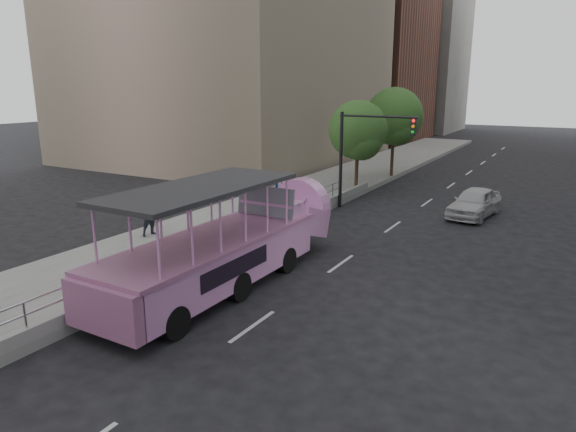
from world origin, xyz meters
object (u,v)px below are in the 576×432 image
(parking_sign, at_px, (281,198))
(street_tree_far, at_px, (395,119))
(duck_boat, at_px, (232,244))
(traffic_signal, at_px, (362,145))
(street_tree_near, at_px, (359,132))
(pedestrian_mid, at_px, (151,214))
(car, at_px, (474,202))

(parking_sign, bearing_deg, street_tree_far, 91.75)
(duck_boat, relative_size, traffic_signal, 2.08)
(traffic_signal, height_order, street_tree_near, street_tree_near)
(duck_boat, relative_size, parking_sign, 3.70)
(duck_boat, relative_size, pedestrian_mid, 5.82)
(duck_boat, relative_size, street_tree_far, 1.68)
(traffic_signal, xyz_separation_m, street_tree_near, (-1.60, 3.43, 0.32))
(parking_sign, relative_size, street_tree_far, 0.45)
(street_tree_near, relative_size, street_tree_far, 0.89)
(street_tree_far, bearing_deg, pedestrian_mid, -101.86)
(duck_boat, height_order, parking_sign, duck_boat)
(duck_boat, height_order, traffic_signal, traffic_signal)
(duck_boat, distance_m, street_tree_near, 15.70)
(street_tree_far, bearing_deg, street_tree_near, -91.91)
(traffic_signal, distance_m, street_tree_near, 3.80)
(parking_sign, height_order, street_tree_far, street_tree_far)
(traffic_signal, relative_size, street_tree_far, 0.81)
(duck_boat, bearing_deg, street_tree_near, 96.63)
(pedestrian_mid, bearing_deg, parking_sign, -38.40)
(car, xyz_separation_m, street_tree_near, (-7.24, 1.93, 3.08))
(car, bearing_deg, pedestrian_mid, -126.33)
(parking_sign, bearing_deg, pedestrian_mid, -145.44)
(car, distance_m, pedestrian_mid, 15.99)
(duck_boat, xyz_separation_m, street_tree_far, (-1.59, 21.40, 2.97))
(pedestrian_mid, bearing_deg, car, -27.06)
(pedestrian_mid, height_order, traffic_signal, traffic_signal)
(car, xyz_separation_m, parking_sign, (-6.55, -8.32, 1.08))
(car, bearing_deg, street_tree_far, 139.36)
(car, height_order, pedestrian_mid, pedestrian_mid)
(duck_boat, relative_size, car, 2.48)
(pedestrian_mid, bearing_deg, street_tree_near, 0.91)
(traffic_signal, bearing_deg, street_tree_near, 114.98)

